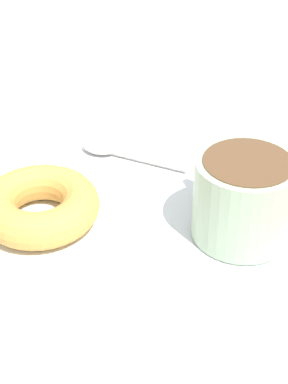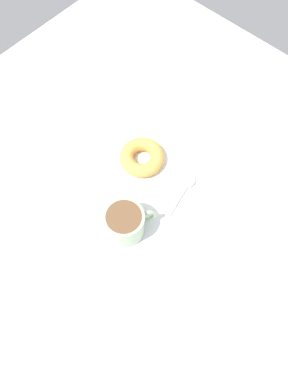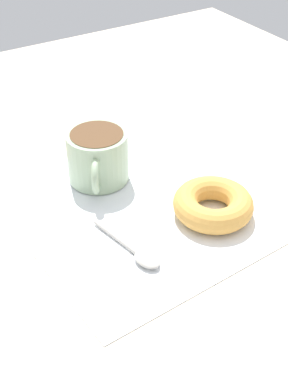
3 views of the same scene
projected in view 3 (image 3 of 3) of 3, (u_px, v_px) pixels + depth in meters
The scene contains 5 objects.
ground_plane at pixel (129, 209), 72.84cm from camera, with size 120.00×120.00×2.00cm, color beige.
napkin at pixel (144, 205), 71.81cm from camera, with size 32.93×32.93×0.30cm, color white.
coffee_cup at pixel (98, 156), 74.24cm from camera, with size 10.63×8.53×7.26cm.
donut at pixel (213, 204), 69.05cm from camera, with size 10.47×10.47×3.25cm, color gold.
spoon at pixel (139, 254), 63.37cm from camera, with size 11.51×3.74×0.90cm.
Camera 3 is at (49.58, -27.97, 44.55)cm, focal length 50.00 mm.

